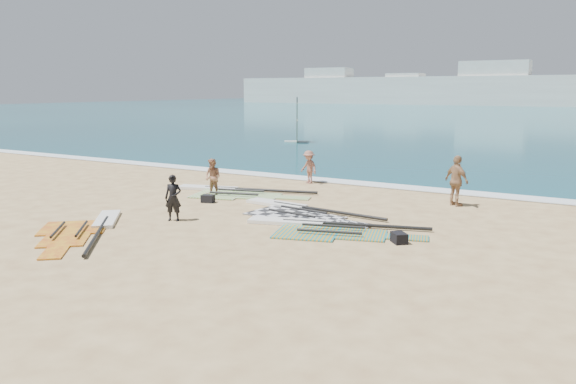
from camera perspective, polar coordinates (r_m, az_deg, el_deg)
The scene contains 15 objects.
ground at distance 16.77m, azimuth -8.38°, elevation -5.35°, with size 300.00×300.00×0.00m, color tan.
sea at distance 144.97m, azimuth 26.57°, elevation 7.55°, with size 300.00×240.00×0.06m, color #0B4453.
surf_line at distance 27.22m, azimuth 7.99°, elevation 0.75°, with size 300.00×1.20×0.04m, color white.
far_town at distance 164.59m, azimuth 21.63°, elevation 9.69°, with size 160.00×8.00×12.00m.
rig_grey at distance 21.01m, azimuth 0.63°, elevation -1.88°, with size 6.12×2.73×0.20m.
rig_green at distance 24.93m, azimuth -5.87°, elevation 0.03°, with size 6.65×3.48×0.21m.
rig_orange at distance 18.44m, azimuth 3.15°, elevation -3.64°, with size 6.25×3.38×0.20m.
rig_red at distance 19.50m, azimuth -19.76°, elevation -3.48°, with size 4.49×5.35×0.20m.
gear_bag_near at distance 22.92m, azimuth -8.14°, elevation -0.67°, with size 0.49×0.36×0.31m, color black.
gear_bag_far at distance 17.09m, azimuth 11.21°, elevation -4.59°, with size 0.53×0.37×0.32m, color black.
person_wetsuit at distance 19.84m, azimuth -11.58°, elevation -0.60°, with size 0.59×0.39×1.62m, color black.
beachgoer_left at distance 24.31m, azimuth -7.64°, elevation 1.50°, with size 0.77×0.60×1.59m, color #A56C4E.
beachgoer_mid at distance 27.23m, azimuth 2.13°, elevation 2.55°, with size 1.03×0.59×1.60m, color #945D4C.
beachgoer_back at distance 22.85m, azimuth 16.76°, elevation 1.09°, with size 1.17×0.49×1.99m, color #A87E58.
windsurfer_left at distance 48.05m, azimuth 0.92°, elevation 6.42°, with size 2.15×2.29×3.89m.
Camera 1 is at (10.17, -12.54, 4.53)m, focal length 35.00 mm.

